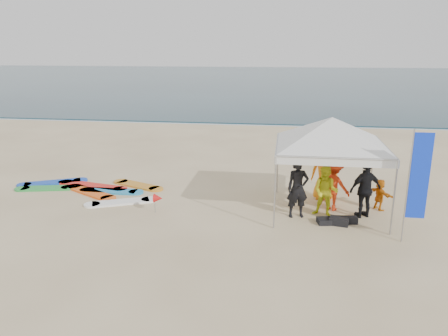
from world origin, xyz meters
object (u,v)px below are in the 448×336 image
at_px(person_yellow, 326,192).
at_px(person_black_b, 365,189).
at_px(person_black_a, 298,188).
at_px(person_orange_a, 333,185).
at_px(person_seated, 380,195).
at_px(feather_flag, 418,178).
at_px(marker_pennant, 158,198).
at_px(surfboard_spread, 92,189).
at_px(canopy_tent, 332,117).
at_px(person_orange_b, 325,172).

relative_size(person_yellow, person_black_b, 0.90).
xyz_separation_m(person_black_a, person_black_b, (2.06, 0.28, -0.03)).
relative_size(person_orange_a, person_black_b, 0.93).
bearing_deg(person_black_b, person_yellow, -19.12).
relative_size(person_black_a, person_black_b, 1.03).
height_order(person_black_a, person_black_b, person_black_a).
xyz_separation_m(person_yellow, person_seated, (1.80, 0.83, -0.29)).
relative_size(person_seated, feather_flag, 0.33).
bearing_deg(marker_pennant, person_black_a, 4.31).
distance_m(person_seated, surfboard_spread, 10.14).
relative_size(feather_flag, marker_pennant, 4.89).
distance_m(person_black_a, person_black_b, 2.08).
bearing_deg(surfboard_spread, canopy_tent, -6.28).
bearing_deg(canopy_tent, person_orange_b, 90.55).
bearing_deg(person_orange_b, marker_pennant, 30.53).
height_order(person_yellow, person_seated, person_yellow).
relative_size(person_orange_b, marker_pennant, 3.03).
bearing_deg(canopy_tent, person_black_a, -147.26).
distance_m(person_black_a, person_yellow, 0.89).
bearing_deg(canopy_tent, person_seated, 12.54).
xyz_separation_m(person_orange_b, feather_flag, (2.09, -3.20, 0.87)).
bearing_deg(person_orange_b, person_black_a, 70.63).
bearing_deg(person_orange_a, person_black_b, 176.12).
bearing_deg(person_black_b, feather_flag, 95.29).
bearing_deg(person_orange_b, person_orange_a, 110.32).
bearing_deg(person_yellow, person_orange_a, 81.99).
bearing_deg(person_yellow, person_black_b, 21.78).
height_order(feather_flag, marker_pennant, feather_flag).
bearing_deg(person_yellow, person_black_a, -152.24).
bearing_deg(person_yellow, person_seated, 41.36).
height_order(person_black_b, surfboard_spread, person_black_b).
height_order(feather_flag, surfboard_spread, feather_flag).
distance_m(person_black_b, canopy_tent, 2.44).
height_order(person_black_a, canopy_tent, canopy_tent).
height_order(person_yellow, person_orange_b, person_orange_b).
bearing_deg(surfboard_spread, person_orange_b, 1.46).
relative_size(person_yellow, surfboard_spread, 0.30).
bearing_deg(person_seated, person_black_a, 80.71).
xyz_separation_m(person_black_a, feather_flag, (3.04, -1.44, 0.91)).
height_order(person_black_b, canopy_tent, canopy_tent).
distance_m(person_yellow, marker_pennant, 5.26).
bearing_deg(person_black_a, canopy_tent, 17.62).
height_order(person_black_b, person_seated, person_black_b).
bearing_deg(canopy_tent, marker_pennant, -169.90).
distance_m(person_black_b, surfboard_spread, 9.64).
bearing_deg(surfboard_spread, feather_flag, -15.91).
xyz_separation_m(person_black_a, person_seated, (2.66, 1.00, -0.41)).
relative_size(person_black_a, feather_flag, 0.59).
bearing_deg(person_yellow, canopy_tent, 94.40).
distance_m(person_orange_b, marker_pennant, 5.72).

